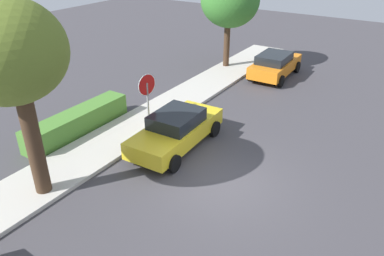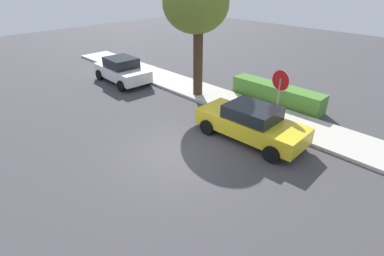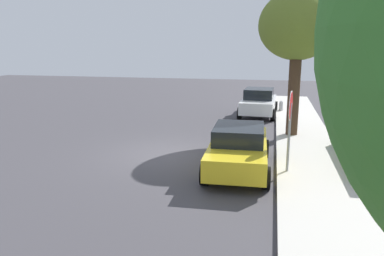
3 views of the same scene
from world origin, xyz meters
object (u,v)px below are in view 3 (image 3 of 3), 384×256
at_px(parked_car_white, 259,102).
at_px(fire_hydrant, 281,107).
at_px(parked_car_yellow, 239,148).
at_px(street_tree_near_corner, 298,27).
at_px(stop_sign, 290,117).

bearing_deg(parked_car_white, fire_hydrant, 131.29).
relative_size(parked_car_white, fire_hydrant, 5.63).
height_order(parked_car_yellow, street_tree_near_corner, street_tree_near_corner).
bearing_deg(parked_car_yellow, fire_hydrant, 172.06).
distance_m(stop_sign, street_tree_near_corner, 5.87).
bearing_deg(parked_car_yellow, stop_sign, 82.11).
bearing_deg(street_tree_near_corner, fire_hydrant, -176.38).
bearing_deg(street_tree_near_corner, stop_sign, -3.73).
xyz_separation_m(street_tree_near_corner, fire_hydrant, (-5.75, -0.36, -4.25)).
xyz_separation_m(parked_car_yellow, fire_hydrant, (-10.68, 1.49, -0.37)).
bearing_deg(fire_hydrant, parked_car_yellow, -7.94).
bearing_deg(fire_hydrant, parked_car_white, -48.71).
height_order(street_tree_near_corner, fire_hydrant, street_tree_near_corner).
xyz_separation_m(parked_car_white, street_tree_near_corner, (4.64, 1.62, 3.85)).
relative_size(parked_car_white, street_tree_near_corner, 0.66).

